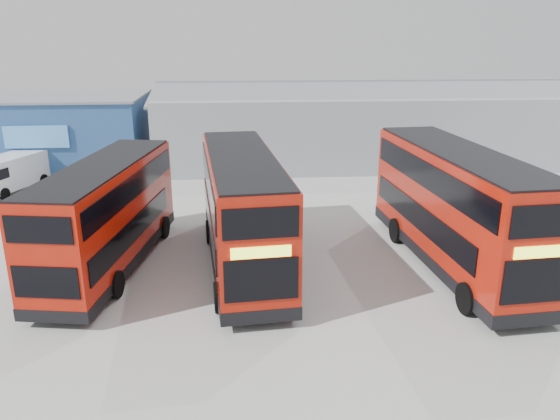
% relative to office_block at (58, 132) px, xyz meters
% --- Properties ---
extents(ground_plane, '(120.00, 120.00, 0.00)m').
position_rel_office_block_xyz_m(ground_plane, '(14.00, -17.99, -2.58)').
color(ground_plane, '#A2A19C').
rests_on(ground_plane, ground).
extents(office_block, '(12.30, 8.32, 5.12)m').
position_rel_office_block_xyz_m(office_block, '(0.00, 0.00, 0.00)').
color(office_block, navy).
rests_on(office_block, ground).
extents(maintenance_shed, '(30.50, 12.00, 5.89)m').
position_rel_office_block_xyz_m(maintenance_shed, '(22.00, 2.01, 0.02)').
color(maintenance_shed, '#91959E').
rests_on(maintenance_shed, ground).
extents(double_decker_left, '(4.05, 10.56, 4.37)m').
position_rel_office_block_xyz_m(double_decker_left, '(7.36, -17.91, -0.41)').
color(double_decker_left, '#AF180A').
rests_on(double_decker_left, ground).
extents(double_decker_centre, '(3.70, 11.24, 4.67)m').
position_rel_office_block_xyz_m(double_decker_centre, '(12.80, -18.10, -0.25)').
color(double_decker_centre, '#AF180A').
rests_on(double_decker_centre, ground).
extents(double_decker_right, '(3.67, 11.67, 4.86)m').
position_rel_office_block_xyz_m(double_decker_right, '(21.39, -18.74, -0.16)').
color(double_decker_right, '#AF180A').
rests_on(double_decker_right, ground).
extents(single_decker_blue, '(4.02, 10.20, 2.70)m').
position_rel_office_block_xyz_m(single_decker_blue, '(25.39, -16.11, -1.24)').
color(single_decker_blue, '#0D0C34').
rests_on(single_decker_blue, ground).
extents(panel_van, '(3.56, 5.29, 2.16)m').
position_rel_office_block_xyz_m(panel_van, '(-1.22, -5.86, -1.37)').
color(panel_van, silver).
rests_on(panel_van, ground).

